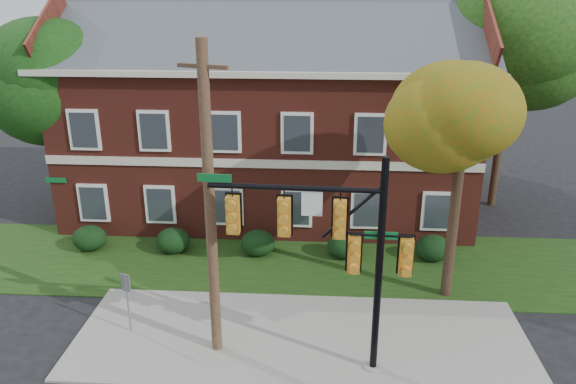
# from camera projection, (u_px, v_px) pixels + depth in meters

# --- Properties ---
(ground) EXTENTS (120.00, 120.00, 0.00)m
(ground) POSITION_uv_depth(u_px,v_px,m) (300.00, 359.00, 16.50)
(ground) COLOR black
(ground) RESTS_ON ground
(sidewalk) EXTENTS (14.00, 5.00, 0.08)m
(sidewalk) POSITION_uv_depth(u_px,v_px,m) (301.00, 338.00, 17.42)
(sidewalk) COLOR gray
(sidewalk) RESTS_ON ground
(grass_strip) EXTENTS (30.00, 6.00, 0.04)m
(grass_strip) POSITION_uv_depth(u_px,v_px,m) (307.00, 264.00, 22.11)
(grass_strip) COLOR #193811
(grass_strip) RESTS_ON ground
(apartment_building) EXTENTS (18.80, 8.80, 9.74)m
(apartment_building) POSITION_uv_depth(u_px,v_px,m) (269.00, 107.00, 26.08)
(apartment_building) COLOR maroon
(apartment_building) RESTS_ON ground
(hedge_far_left) EXTENTS (1.40, 1.26, 1.05)m
(hedge_far_left) POSITION_uv_depth(u_px,v_px,m) (90.00, 238.00, 23.14)
(hedge_far_left) COLOR black
(hedge_far_left) RESTS_ON ground
(hedge_left) EXTENTS (1.40, 1.26, 1.05)m
(hedge_left) POSITION_uv_depth(u_px,v_px,m) (173.00, 241.00, 22.93)
(hedge_left) COLOR black
(hedge_left) RESTS_ON ground
(hedge_center) EXTENTS (1.40, 1.26, 1.05)m
(hedge_center) POSITION_uv_depth(u_px,v_px,m) (258.00, 243.00, 22.71)
(hedge_center) COLOR black
(hedge_center) RESTS_ON ground
(hedge_right) EXTENTS (1.40, 1.26, 1.05)m
(hedge_right) POSITION_uv_depth(u_px,v_px,m) (345.00, 246.00, 22.49)
(hedge_right) COLOR black
(hedge_right) RESTS_ON ground
(hedge_far_right) EXTENTS (1.40, 1.26, 1.05)m
(hedge_far_right) POSITION_uv_depth(u_px,v_px,m) (433.00, 248.00, 22.28)
(hedge_far_right) COLOR black
(hedge_far_right) RESTS_ON ground
(tree_near_right) EXTENTS (4.50, 4.25, 8.58)m
(tree_near_right) POSITION_uv_depth(u_px,v_px,m) (474.00, 111.00, 17.48)
(tree_near_right) COLOR black
(tree_near_right) RESTS_ON ground
(tree_left_rear) EXTENTS (5.40, 5.10, 8.88)m
(tree_left_rear) POSITION_uv_depth(u_px,v_px,m) (50.00, 72.00, 25.04)
(tree_left_rear) COLOR black
(tree_left_rear) RESTS_ON ground
(tree_right_rear) EXTENTS (6.30, 5.95, 10.62)m
(tree_right_rear) POSITION_uv_depth(u_px,v_px,m) (522.00, 38.00, 25.09)
(tree_right_rear) COLOR black
(tree_right_rear) RESTS_ON ground
(tree_far_rear) EXTENTS (6.84, 6.46, 11.52)m
(tree_far_rear) POSITION_uv_depth(u_px,v_px,m) (305.00, 13.00, 31.99)
(tree_far_rear) COLOR black
(tree_far_rear) RESTS_ON ground
(traffic_signal) EXTENTS (5.70, 0.55, 6.36)m
(traffic_signal) POSITION_uv_depth(u_px,v_px,m) (337.00, 243.00, 14.80)
(traffic_signal) COLOR gray
(traffic_signal) RESTS_ON ground
(utility_pole) EXTENTS (1.39, 0.53, 9.15)m
(utility_pole) POSITION_uv_depth(u_px,v_px,m) (210.00, 207.00, 15.33)
(utility_pole) COLOR #44301F
(utility_pole) RESTS_ON ground
(sign_post) EXTENTS (0.30, 0.13, 2.09)m
(sign_post) POSITION_uv_depth(u_px,v_px,m) (127.00, 294.00, 17.28)
(sign_post) COLOR slate
(sign_post) RESTS_ON ground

